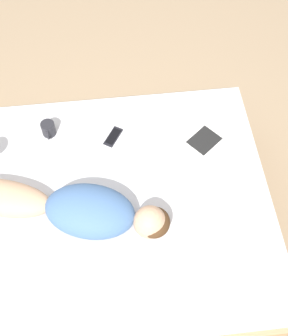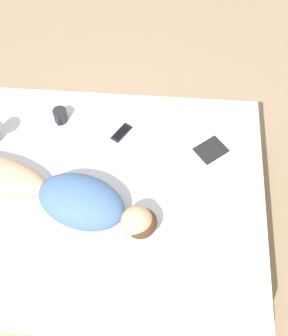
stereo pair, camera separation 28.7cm
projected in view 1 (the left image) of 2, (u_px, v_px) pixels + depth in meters
name	position (u px, v px, depth m)	size (l,w,h in m)	color
ground_plane	(95.00, 241.00, 3.28)	(12.00, 12.00, 0.00)	#9E8466
bed	(91.00, 224.00, 3.05)	(1.67, 2.28, 0.57)	tan
person	(71.00, 208.00, 2.68)	(0.60, 1.31, 0.21)	tan
open_magazine	(191.00, 131.00, 3.09)	(0.54, 0.51, 0.01)	white
coffee_mug	(48.00, 129.00, 3.04)	(0.13, 0.09, 0.10)	#232328
cell_phone	(113.00, 137.00, 3.06)	(0.17, 0.14, 0.01)	black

